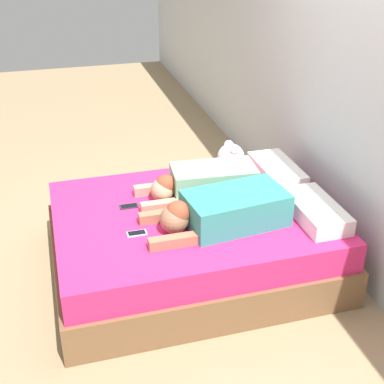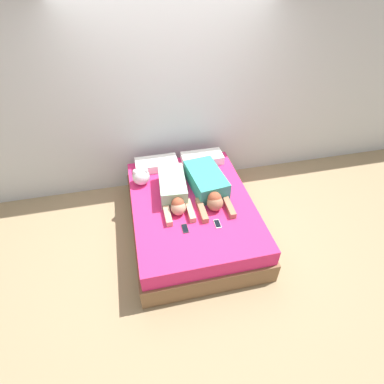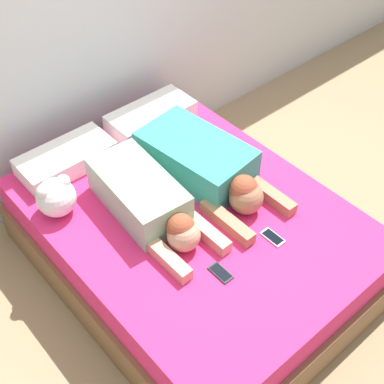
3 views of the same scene
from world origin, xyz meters
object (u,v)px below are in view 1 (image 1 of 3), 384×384
pillow_head_left (277,171)px  cell_phone_left (129,206)px  person_left (202,183)px  person_right (223,210)px  plush_toy (231,156)px  bed (192,241)px  pillow_head_right (315,211)px  cell_phone_right (137,233)px

pillow_head_left → cell_phone_left: size_ratio=4.36×
pillow_head_left → person_left: bearing=-79.0°
person_left → cell_phone_left: size_ratio=6.76×
pillow_head_left → person_left: 0.66m
person_right → plush_toy: (-0.79, 0.34, 0.01)m
pillow_head_left → person_left: (0.13, -0.65, 0.05)m
bed → person_right: size_ratio=2.00×
cell_phone_left → bed: bearing=67.5°
person_left → plush_toy: 0.50m
bed → pillow_head_right: 0.90m
bed → person_left: (-0.20, 0.13, 0.36)m
pillow_head_left → person_right: bearing=-48.8°
pillow_head_left → person_right: person_right is taller
pillow_head_left → person_left: person_left is taller
pillow_head_right → plush_toy: (-0.89, -0.30, 0.06)m
bed → cell_phone_left: bearing=-112.5°
person_right → person_left: bearing=-178.1°
pillow_head_right → pillow_head_left: bearing=180.0°
pillow_head_right → plush_toy: bearing=-161.2°
cell_phone_left → cell_phone_right: bearing=-1.8°
pillow_head_left → cell_phone_left: (0.15, -1.20, -0.05)m
person_left → cell_phone_right: (0.39, -0.57, -0.10)m
cell_phone_left → plush_toy: plush_toy is taller
pillow_head_left → plush_toy: (-0.24, -0.30, 0.06)m
bed → cell_phone_right: size_ratio=14.96×
cell_phone_left → plush_toy: bearing=113.2°
pillow_head_right → cell_phone_left: 1.30m
person_right → cell_phone_right: 0.59m
bed → person_left: 0.43m
bed → cell_phone_left: (-0.17, -0.42, 0.26)m
cell_phone_left → person_left: bearing=92.5°
bed → person_left: bearing=145.8°
bed → cell_phone_left: cell_phone_left is taller
pillow_head_right → plush_toy: 0.94m
pillow_head_left → pillow_head_right: (0.65, 0.00, 0.00)m
person_right → plush_toy: plush_toy is taller
person_left → pillow_head_left: bearing=101.0°
person_left → plush_toy: bearing=136.0°
bed → pillow_head_left: pillow_head_left is taller
pillow_head_left → plush_toy: bearing=-128.2°
cell_phone_right → pillow_head_left: bearing=113.1°
bed → cell_phone_right: cell_phone_right is taller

